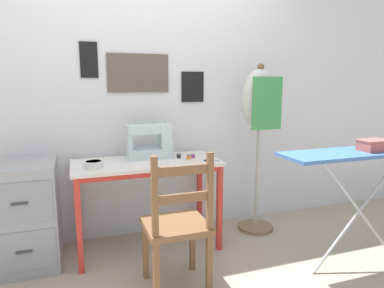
{
  "coord_description": "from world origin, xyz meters",
  "views": [
    {
      "loc": [
        -0.52,
        -2.33,
        1.33
      ],
      "look_at": [
        0.37,
        0.24,
        0.84
      ],
      "focal_mm": 32.0,
      "sensor_mm": 36.0,
      "label": 1
    }
  ],
  "objects_px": {
    "fabric_bowl": "(94,164)",
    "storage_box": "(374,145)",
    "thread_spool_far_edge": "(193,156)",
    "wooden_chair": "(177,226)",
    "sewing_machine": "(152,142)",
    "scissors": "(209,161)",
    "filing_cabinet": "(27,214)",
    "thread_spool_near_machine": "(179,156)",
    "ironing_board": "(364,157)",
    "dress_form": "(259,110)",
    "thread_spool_mid_table": "(189,157)"
  },
  "relations": [
    {
      "from": "sewing_machine",
      "to": "ironing_board",
      "type": "bearing_deg",
      "value": -33.72
    },
    {
      "from": "ironing_board",
      "to": "storage_box",
      "type": "distance_m",
      "value": 0.1
    },
    {
      "from": "thread_spool_far_edge",
      "to": "filing_cabinet",
      "type": "bearing_deg",
      "value": 177.55
    },
    {
      "from": "sewing_machine",
      "to": "storage_box",
      "type": "bearing_deg",
      "value": -33.81
    },
    {
      "from": "filing_cabinet",
      "to": "dress_form",
      "type": "distance_m",
      "value": 2.03
    },
    {
      "from": "thread_spool_near_machine",
      "to": "scissors",
      "type": "bearing_deg",
      "value": -40.31
    },
    {
      "from": "thread_spool_near_machine",
      "to": "thread_spool_mid_table",
      "type": "bearing_deg",
      "value": -48.42
    },
    {
      "from": "wooden_chair",
      "to": "sewing_machine",
      "type": "bearing_deg",
      "value": 89.45
    },
    {
      "from": "sewing_machine",
      "to": "filing_cabinet",
      "type": "relative_size",
      "value": 0.48
    },
    {
      "from": "filing_cabinet",
      "to": "wooden_chair",
      "type": "bearing_deg",
      "value": -35.71
    },
    {
      "from": "sewing_machine",
      "to": "scissors",
      "type": "relative_size",
      "value": 3.01
    },
    {
      "from": "scissors",
      "to": "dress_form",
      "type": "xyz_separation_m",
      "value": [
        0.54,
        0.18,
        0.37
      ]
    },
    {
      "from": "scissors",
      "to": "thread_spool_near_machine",
      "type": "height_order",
      "value": "thread_spool_near_machine"
    },
    {
      "from": "thread_spool_far_edge",
      "to": "ironing_board",
      "type": "distance_m",
      "value": 1.27
    },
    {
      "from": "scissors",
      "to": "ironing_board",
      "type": "bearing_deg",
      "value": -34.39
    },
    {
      "from": "wooden_chair",
      "to": "ironing_board",
      "type": "xyz_separation_m",
      "value": [
        1.33,
        -0.15,
        0.38
      ]
    },
    {
      "from": "thread_spool_near_machine",
      "to": "dress_form",
      "type": "relative_size",
      "value": 0.03
    },
    {
      "from": "thread_spool_mid_table",
      "to": "wooden_chair",
      "type": "height_order",
      "value": "wooden_chair"
    },
    {
      "from": "scissors",
      "to": "thread_spool_near_machine",
      "type": "xyz_separation_m",
      "value": [
        -0.2,
        0.17,
        0.02
      ]
    },
    {
      "from": "thread_spool_far_edge",
      "to": "wooden_chair",
      "type": "xyz_separation_m",
      "value": [
        -0.33,
        -0.63,
        -0.3
      ]
    },
    {
      "from": "fabric_bowl",
      "to": "storage_box",
      "type": "xyz_separation_m",
      "value": [
        1.83,
        -0.73,
        0.16
      ]
    },
    {
      "from": "storage_box",
      "to": "thread_spool_far_edge",
      "type": "bearing_deg",
      "value": 142.4
    },
    {
      "from": "thread_spool_mid_table",
      "to": "ironing_board",
      "type": "height_order",
      "value": "ironing_board"
    },
    {
      "from": "sewing_machine",
      "to": "fabric_bowl",
      "type": "distance_m",
      "value": 0.52
    },
    {
      "from": "thread_spool_far_edge",
      "to": "wooden_chair",
      "type": "height_order",
      "value": "wooden_chair"
    },
    {
      "from": "scissors",
      "to": "thread_spool_near_machine",
      "type": "distance_m",
      "value": 0.26
    },
    {
      "from": "thread_spool_near_machine",
      "to": "thread_spool_far_edge",
      "type": "distance_m",
      "value": 0.12
    },
    {
      "from": "sewing_machine",
      "to": "scissors",
      "type": "distance_m",
      "value": 0.49
    },
    {
      "from": "dress_form",
      "to": "ironing_board",
      "type": "distance_m",
      "value": 0.94
    },
    {
      "from": "scissors",
      "to": "storage_box",
      "type": "xyz_separation_m",
      "value": [
        0.96,
        -0.66,
        0.18
      ]
    },
    {
      "from": "thread_spool_near_machine",
      "to": "wooden_chair",
      "type": "bearing_deg",
      "value": -107.94
    },
    {
      "from": "thread_spool_mid_table",
      "to": "dress_form",
      "type": "xyz_separation_m",
      "value": [
        0.68,
        0.08,
        0.36
      ]
    },
    {
      "from": "ironing_board",
      "to": "storage_box",
      "type": "relative_size",
      "value": 6.26
    },
    {
      "from": "thread_spool_mid_table",
      "to": "thread_spool_far_edge",
      "type": "bearing_deg",
      "value": 40.55
    },
    {
      "from": "thread_spool_far_edge",
      "to": "filing_cabinet",
      "type": "height_order",
      "value": "filing_cabinet"
    },
    {
      "from": "wooden_chair",
      "to": "ironing_board",
      "type": "bearing_deg",
      "value": -6.31
    },
    {
      "from": "fabric_bowl",
      "to": "dress_form",
      "type": "xyz_separation_m",
      "value": [
        1.42,
        0.11,
        0.35
      ]
    },
    {
      "from": "thread_spool_far_edge",
      "to": "thread_spool_mid_table",
      "type": "bearing_deg",
      "value": -139.45
    },
    {
      "from": "scissors",
      "to": "storage_box",
      "type": "distance_m",
      "value": 1.18
    },
    {
      "from": "filing_cabinet",
      "to": "thread_spool_mid_table",
      "type": "bearing_deg",
      "value": -4.68
    },
    {
      "from": "thread_spool_mid_table",
      "to": "thread_spool_far_edge",
      "type": "height_order",
      "value": "thread_spool_mid_table"
    },
    {
      "from": "sewing_machine",
      "to": "fabric_bowl",
      "type": "relative_size",
      "value": 2.64
    },
    {
      "from": "thread_spool_near_machine",
      "to": "storage_box",
      "type": "bearing_deg",
      "value": -35.56
    },
    {
      "from": "fabric_bowl",
      "to": "thread_spool_far_edge",
      "type": "bearing_deg",
      "value": 5.75
    },
    {
      "from": "scissors",
      "to": "thread_spool_far_edge",
      "type": "xyz_separation_m",
      "value": [
        -0.09,
        0.15,
        0.01
      ]
    },
    {
      "from": "wooden_chair",
      "to": "ironing_board",
      "type": "distance_m",
      "value": 1.39
    },
    {
      "from": "sewing_machine",
      "to": "wooden_chair",
      "type": "height_order",
      "value": "sewing_machine"
    },
    {
      "from": "sewing_machine",
      "to": "ironing_board",
      "type": "distance_m",
      "value": 1.59
    },
    {
      "from": "wooden_chair",
      "to": "filing_cabinet",
      "type": "height_order",
      "value": "wooden_chair"
    },
    {
      "from": "fabric_bowl",
      "to": "thread_spool_near_machine",
      "type": "bearing_deg",
      "value": 8.75
    }
  ]
}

